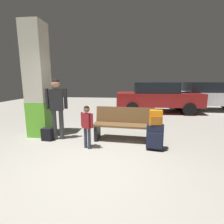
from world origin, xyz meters
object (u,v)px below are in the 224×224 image
at_px(bench, 124,124).
at_px(child, 87,122).
at_px(backpack_bright, 156,118).
at_px(backpack_dark_floor, 47,134).
at_px(structural_pillar, 38,82).
at_px(parked_car_near, 157,96).
at_px(suitcase, 155,137).
at_px(adult, 57,103).
at_px(parked_car_side, 209,95).

distance_m(bench, child, 1.08).
relative_size(backpack_bright, backpack_dark_floor, 1.00).
relative_size(structural_pillar, child, 3.06).
xyz_separation_m(structural_pillar, bench, (2.46, -0.16, -1.12)).
bearing_deg(parked_car_near, suitcase, -98.40).
distance_m(child, backpack_dark_floor, 1.36).
bearing_deg(parked_car_near, structural_pillar, -133.03).
distance_m(structural_pillar, suitcase, 3.51).
relative_size(backpack_dark_floor, parked_car_near, 0.08).
height_order(adult, backpack_dark_floor, adult).
height_order(bench, suitcase, bench).
xyz_separation_m(bench, parked_car_side, (4.31, 5.23, 0.36)).
height_order(suitcase, backpack_bright, backpack_bright).
bearing_deg(backpack_dark_floor, backpack_bright, -6.42).
bearing_deg(suitcase, bench, 142.42).
xyz_separation_m(backpack_bright, parked_car_near, (0.73, 4.95, 0.03)).
height_order(adult, parked_car_side, adult).
distance_m(adult, backpack_dark_floor, 0.90).
bearing_deg(structural_pillar, child, -26.89).
relative_size(bench, child, 1.58).
relative_size(structural_pillar, backpack_bright, 9.28).
bearing_deg(backpack_bright, parked_car_side, 58.41).
bearing_deg(parked_car_near, parked_car_side, 16.67).
relative_size(suitcase, child, 0.59).
bearing_deg(parked_car_near, backpack_dark_floor, -127.26).
height_order(bench, child, child).
height_order(structural_pillar, backpack_dark_floor, structural_pillar).
distance_m(child, adult, 1.17).
bearing_deg(suitcase, child, -176.92).
bearing_deg(bench, backpack_dark_floor, -172.81).
bearing_deg(parked_car_side, parked_car_near, -163.33).
xyz_separation_m(bench, suitcase, (0.74, -0.57, -0.12)).
relative_size(structural_pillar, parked_car_side, 0.77).
bearing_deg(structural_pillar, backpack_dark_floor, -46.28).
bearing_deg(suitcase, structural_pillar, 167.02).
height_order(backpack_bright, adult, adult).
height_order(backpack_dark_floor, parked_car_side, parked_car_side).
relative_size(backpack_bright, adult, 0.21).
xyz_separation_m(child, backpack_dark_floor, (-1.22, 0.40, -0.47)).
distance_m(structural_pillar, backpack_bright, 3.38).
bearing_deg(backpack_dark_floor, adult, 29.13).
xyz_separation_m(backpack_bright, child, (-1.58, -0.08, -0.14)).
relative_size(adult, parked_car_near, 0.40).
distance_m(bench, adult, 1.89).
xyz_separation_m(structural_pillar, child, (1.62, -0.82, -0.93)).
distance_m(backpack_dark_floor, parked_car_near, 5.86).
bearing_deg(structural_pillar, parked_car_side, 36.79).
distance_m(backpack_dark_floor, parked_car_side, 8.43).
relative_size(backpack_bright, parked_car_near, 0.08).
height_order(child, parked_car_side, parked_car_side).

